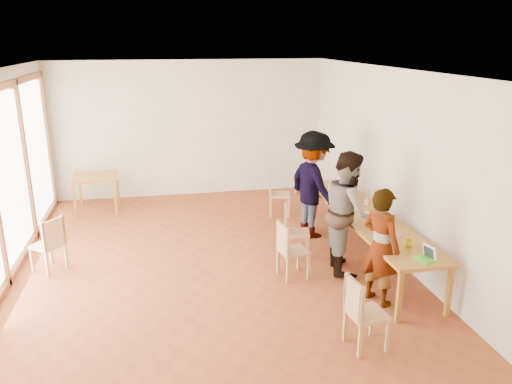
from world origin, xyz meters
The scene contains 24 objects.
ground centered at (0.00, 0.00, 0.00)m, with size 8.00×8.00×0.00m, color brown.
wall_back centered at (0.00, 4.00, 1.50)m, with size 6.00×0.10×3.00m, color silver.
wall_front centered at (0.00, -4.00, 1.50)m, with size 6.00×0.10×3.00m, color silver.
wall_right centered at (3.00, 0.00, 1.50)m, with size 0.10×8.00×3.00m, color silver.
ceiling centered at (0.00, 0.00, 3.02)m, with size 6.00×8.00×0.04m, color white.
communal_table centered at (2.50, -0.05, 0.70)m, with size 0.80×4.00×0.75m.
side_table centered at (-1.99, 3.20, 0.67)m, with size 0.90×0.90×0.75m.
chair_near centered at (1.46, -2.41, 0.54)m, with size 0.46×0.46×0.47m.
chair_mid centered at (1.11, -0.51, 0.52)m, with size 0.46×0.46×0.46m.
chair_far centered at (1.34, 0.18, 0.54)m, with size 0.49×0.49×0.47m.
chair_empty centered at (1.55, 2.22, 0.55)m, with size 0.50×0.50×0.48m.
chair_spare centered at (-2.36, 0.36, 0.54)m, with size 0.57×0.57×0.47m.
person_near centered at (2.13, -1.44, 0.80)m, with size 0.59×0.39×1.61m, color gray.
person_mid centered at (2.07, -0.39, 0.93)m, with size 0.91×0.71×1.86m, color gray.
person_far centered at (1.97, 1.03, 0.96)m, with size 1.23×0.71×1.91m, color gray.
laptop_near centered at (2.57, -1.83, 0.80)m, with size 0.25×0.27×0.19m.
laptop_mid centered at (2.66, -0.48, 0.80)m, with size 0.23×0.25×0.18m.
laptop_far centered at (2.39, 0.45, 0.80)m, with size 0.26×0.28×0.20m.
yellow_mug centered at (2.55, -1.40, 0.80)m, with size 0.12×0.12×0.09m, color yellow.
green_bottle centered at (2.30, 0.10, 0.89)m, with size 0.07×0.07×0.28m, color #177B26.
clear_glass centered at (2.69, 0.37, 0.80)m, with size 0.07×0.07×0.09m, color silver.
condiment_cup centered at (2.48, -0.14, 0.78)m, with size 0.08×0.08×0.06m, color white.
pink_phone centered at (2.60, -1.02, 0.76)m, with size 0.05×0.10×0.01m, color #F54697.
black_pouch centered at (2.59, -0.44, 0.80)m, with size 0.16×0.26×0.09m, color black.
Camera 1 is at (-0.66, -7.08, 3.44)m, focal length 35.00 mm.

